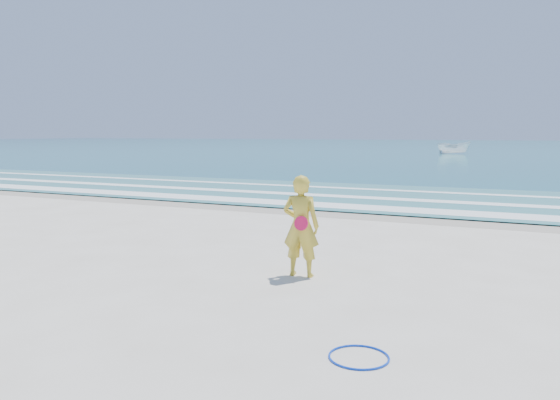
% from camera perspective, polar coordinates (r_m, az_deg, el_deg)
% --- Properties ---
extents(ground, '(400.00, 400.00, 0.00)m').
position_cam_1_polar(ground, '(10.54, -8.86, -7.86)').
color(ground, silver).
rests_on(ground, ground).
extents(wet_sand, '(400.00, 2.40, 0.00)m').
position_cam_1_polar(wet_sand, '(18.55, 6.80, -1.36)').
color(wet_sand, '#B2A893').
rests_on(wet_sand, ground).
extents(ocean, '(400.00, 190.00, 0.04)m').
position_cam_1_polar(ocean, '(113.61, 22.21, 5.17)').
color(ocean, '#19727F').
rests_on(ocean, ground).
extents(shallow, '(400.00, 10.00, 0.01)m').
position_cam_1_polar(shallow, '(23.30, 10.66, 0.39)').
color(shallow, '#59B7AD').
rests_on(shallow, ocean).
extents(foam_near, '(400.00, 1.40, 0.01)m').
position_cam_1_polar(foam_near, '(19.77, 7.99, -0.71)').
color(foam_near, white).
rests_on(foam_near, shallow).
extents(foam_mid, '(400.00, 0.90, 0.01)m').
position_cam_1_polar(foam_mid, '(22.53, 10.15, 0.20)').
color(foam_mid, white).
rests_on(foam_mid, shallow).
extents(foam_far, '(400.00, 0.60, 0.01)m').
position_cam_1_polar(foam_far, '(25.72, 12.04, 0.99)').
color(foam_far, white).
rests_on(foam_far, shallow).
extents(hoop, '(0.86, 0.86, 0.03)m').
position_cam_1_polar(hoop, '(6.90, 8.24, -15.92)').
color(hoop, '#0B37C6').
rests_on(hoop, ground).
extents(boat, '(4.26, 2.57, 1.54)m').
position_cam_1_polar(boat, '(72.48, 17.71, 5.22)').
color(boat, white).
rests_on(boat, ocean).
extents(woman, '(0.74, 0.53, 1.92)m').
position_cam_1_polar(woman, '(10.24, 2.20, -2.72)').
color(woman, gold).
rests_on(woman, ground).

